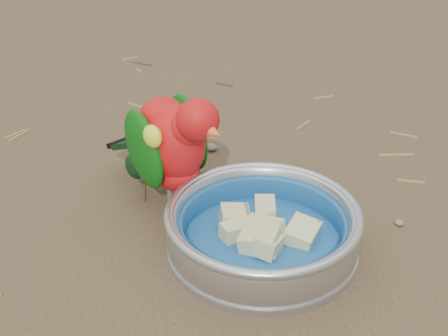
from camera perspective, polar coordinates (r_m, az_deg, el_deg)
The scene contains 6 objects.
ground at distance 0.88m, azimuth -1.84°, elevation -3.17°, with size 60.00×60.00×0.00m, color #4C3A27.
food_bowl at distance 0.78m, azimuth 3.50°, elevation -7.10°, with size 0.24×0.24×0.02m, color #B2B2BA.
bowl_wall at distance 0.77m, azimuth 3.56°, elevation -5.31°, with size 0.24×0.24×0.04m, color #B2B2BA, non-canonical shape.
fruit_wedges at distance 0.77m, azimuth 3.55°, elevation -5.74°, with size 0.14×0.14×0.03m, color beige, non-canonical shape.
lory_parrot at distance 0.83m, azimuth -4.64°, elevation 1.51°, with size 0.10×0.21×0.17m, color red, non-canonical shape.
ground_debris at distance 0.93m, azimuth -2.35°, elevation -0.76°, with size 0.90×0.80×0.01m, color olive, non-canonical shape.
Camera 1 is at (0.38, -0.62, 0.48)m, focal length 50.00 mm.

